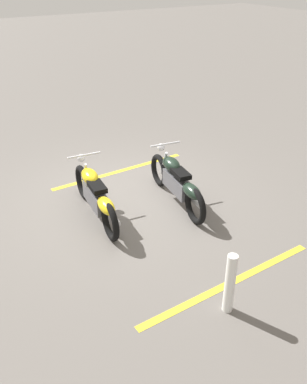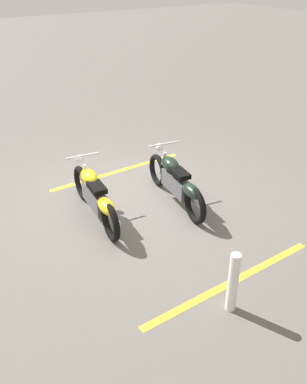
# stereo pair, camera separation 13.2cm
# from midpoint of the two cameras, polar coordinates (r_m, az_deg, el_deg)

# --- Properties ---
(ground_plane) EXTENTS (60.00, 60.00, 0.00)m
(ground_plane) POSITION_cam_midpoint_polar(r_m,az_deg,el_deg) (8.35, -3.57, -0.69)
(ground_plane) COLOR #66605B
(motorcycle_bright_foreground) EXTENTS (2.23, 0.62, 1.04)m
(motorcycle_bright_foreground) POSITION_cam_midpoint_polar(r_m,az_deg,el_deg) (7.51, -7.32, -0.49)
(motorcycle_bright_foreground) COLOR black
(motorcycle_bright_foreground) RESTS_ON ground
(motorcycle_dark_foreground) EXTENTS (2.22, 0.62, 1.04)m
(motorcycle_dark_foreground) POSITION_cam_midpoint_polar(r_m,az_deg,el_deg) (7.91, 3.75, 1.34)
(motorcycle_dark_foreground) COLOR black
(motorcycle_dark_foreground) RESTS_ON ground
(bollard_post) EXTENTS (0.14, 0.14, 0.90)m
(bollard_post) POSITION_cam_midpoint_polar(r_m,az_deg,el_deg) (5.68, 11.00, -12.11)
(bollard_post) COLOR white
(bollard_post) RESTS_ON ground
(parking_stripe_near) EXTENTS (0.23, 3.20, 0.01)m
(parking_stripe_near) POSITION_cam_midpoint_polar(r_m,az_deg,el_deg) (9.38, -4.16, 2.86)
(parking_stripe_near) COLOR yellow
(parking_stripe_near) RESTS_ON ground
(parking_stripe_mid) EXTENTS (0.23, 3.20, 0.01)m
(parking_stripe_mid) POSITION_cam_midpoint_polar(r_m,az_deg,el_deg) (6.38, 10.96, -12.04)
(parking_stripe_mid) COLOR yellow
(parking_stripe_mid) RESTS_ON ground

